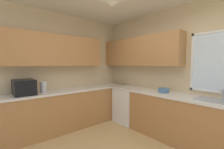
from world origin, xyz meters
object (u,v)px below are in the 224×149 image
Objects in this scene: microwave at (24,87)px; sink_assembly at (220,101)px; dishwasher at (128,105)px; kettle at (43,87)px; bowl at (164,90)px.

sink_assembly is (2.60, 2.26, -0.13)m from microwave.
kettle is (-0.64, -1.88, 0.59)m from dishwasher.
microwave is 2.12× the size of kettle.
kettle is (0.02, 0.35, -0.03)m from microwave.
sink_assembly is 2.97× the size of bowl.
kettle reaches higher than dishwasher.
kettle is at bearing -130.13° from bowl.
kettle is 0.34× the size of sink_assembly.
microwave is 3.45m from sink_assembly.
dishwasher is 3.87× the size of bowl.
microwave is 2.17× the size of bowl.
sink_assembly reaches higher than bowl.
dishwasher is 2.40m from microwave.
microwave is (-0.66, -2.23, 0.62)m from dishwasher.
kettle is at bearing 86.70° from microwave.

